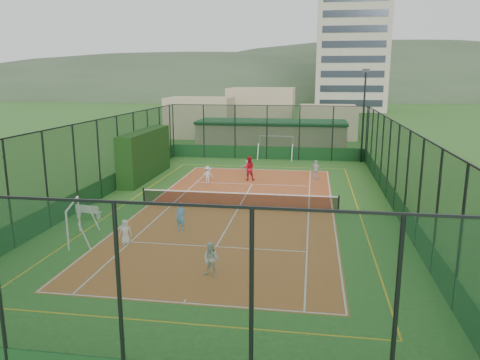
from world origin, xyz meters
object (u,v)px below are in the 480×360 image
object	(u,v)px
futsal_goal_far	(276,147)
apartment_tower	(352,41)
floodlight_ne	(363,117)
child_far_left	(208,175)
futsal_goal_near	(74,222)
white_bench	(88,211)
child_far_back	(247,167)
child_far_right	(316,170)
child_near_right	(211,259)
child_near_mid	(181,217)
clubhouse	(271,136)
child_near_left	(125,232)
coach	(249,168)

from	to	relation	value
futsal_goal_far	apartment_tower	bearing A→B (deg)	84.01
floodlight_ne	child_far_left	size ratio (longest dim) A/B	6.54
floodlight_ne	futsal_goal_near	bearing A→B (deg)	-123.73
futsal_goal_far	child_far_left	world-z (taller)	futsal_goal_far
white_bench	child_far_back	distance (m)	14.75
child_far_right	child_near_right	bearing A→B (deg)	99.92
child_near_right	child_far_right	distance (m)	18.79
futsal_goal_near	child_far_back	size ratio (longest dim) A/B	2.39
futsal_goal_near	floodlight_ne	bearing A→B (deg)	-50.71
white_bench	child_near_mid	bearing A→B (deg)	-4.38
white_bench	child_far_right	distance (m)	17.18
child_near_mid	child_far_back	size ratio (longest dim) A/B	1.23
child_far_left	clubhouse	bearing A→B (deg)	-104.05
child_near_left	child_far_back	distance (m)	16.87
white_bench	child_far_right	size ratio (longest dim) A/B	0.98
futsal_goal_far	coach	world-z (taller)	futsal_goal_far
child_near_left	child_near_right	xyz separation A→B (m)	(4.67, -2.85, 0.10)
child_far_right	child_far_back	bearing A→B (deg)	11.50
child_near_mid	child_near_right	bearing A→B (deg)	-47.50
coach	child_near_right	bearing A→B (deg)	85.78
white_bench	child_near_mid	world-z (taller)	child_near_mid
white_bench	futsal_goal_far	bearing A→B (deg)	75.07
child_far_right	child_far_back	distance (m)	5.45
floodlight_ne	apartment_tower	world-z (taller)	apartment_tower
floodlight_ne	child_near_mid	world-z (taller)	floodlight_ne
floodlight_ne	child_far_right	world-z (taller)	floodlight_ne
futsal_goal_near	child_near_mid	xyz separation A→B (m)	(4.61, 2.16, -0.17)
child_far_left	futsal_goal_far	bearing A→B (deg)	-112.56
clubhouse	futsal_goal_far	distance (m)	4.70
child_near_right	child_far_back	xyz separation A→B (m)	(-1.28, 19.37, -0.10)
futsal_goal_far	child_far_left	bearing A→B (deg)	-106.27
white_bench	child_near_right	size ratio (longest dim) A/B	1.04
child_far_back	child_near_mid	bearing A→B (deg)	54.90
futsal_goal_near	futsal_goal_far	bearing A→B (deg)	-34.82
apartment_tower	child_far_left	xyz separation A→B (m)	(-15.23, -75.79, -14.36)
clubhouse	child_far_back	bearing A→B (deg)	-93.84
floodlight_ne	child_far_right	bearing A→B (deg)	-117.52
white_bench	futsal_goal_far	distance (m)	22.33
floodlight_ne	futsal_goal_far	distance (m)	8.36
floodlight_ne	child_far_left	world-z (taller)	floodlight_ne
futsal_goal_near	futsal_goal_far	distance (m)	25.15
apartment_tower	child_near_right	size ratio (longest dim) A/B	21.87
white_bench	futsal_goal_far	world-z (taller)	futsal_goal_far
apartment_tower	child_far_left	size ratio (longest dim) A/B	23.80
child_near_left	child_near_right	distance (m)	5.48
child_near_mid	child_near_right	xyz separation A→B (m)	(2.69, -5.17, -0.03)
futsal_goal_far	child_near_right	size ratio (longest dim) A/B	2.40
apartment_tower	futsal_goal_far	bearing A→B (deg)	-99.78
child_near_mid	coach	size ratio (longest dim) A/B	0.79
white_bench	child_near_right	distance (m)	10.45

